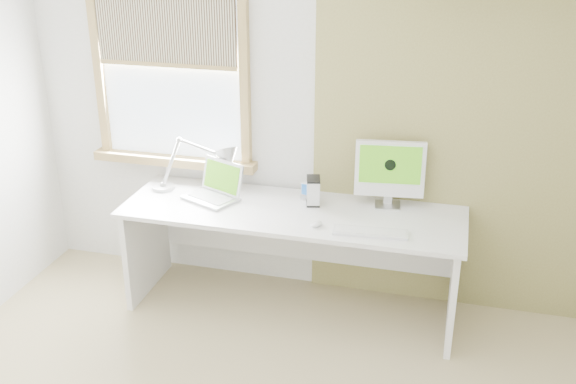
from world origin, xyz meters
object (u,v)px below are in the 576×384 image
(desk_lamp, at_px, (215,163))
(imac, at_px, (390,170))
(external_drive, at_px, (313,191))
(laptop, at_px, (215,189))
(desk, at_px, (294,233))

(desk_lamp, xyz_separation_m, imac, (1.17, 0.03, 0.05))
(desk_lamp, xyz_separation_m, external_drive, (0.70, -0.07, -0.11))
(imac, bearing_deg, external_drive, -168.62)
(laptop, height_order, external_drive, laptop)
(external_drive, relative_size, imac, 0.40)
(desk_lamp, height_order, laptop, desk_lamp)
(desk_lamp, bearing_deg, laptop, -71.23)
(external_drive, bearing_deg, desk, -144.16)
(desk_lamp, bearing_deg, imac, 1.50)
(desk_lamp, relative_size, external_drive, 3.76)
(imac, bearing_deg, laptop, -171.65)
(desk_lamp, relative_size, imac, 1.50)
(external_drive, bearing_deg, laptop, -173.89)
(external_drive, bearing_deg, desk_lamp, 174.67)
(desk, distance_m, external_drive, 0.31)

